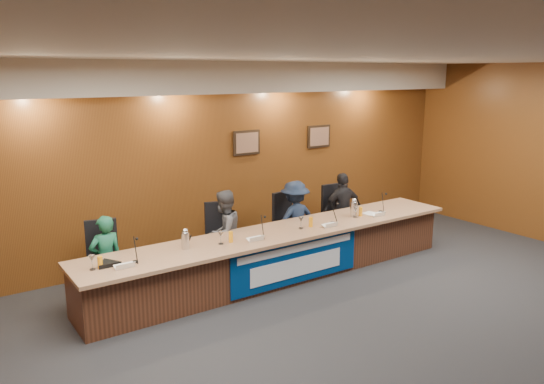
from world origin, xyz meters
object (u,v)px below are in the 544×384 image
(speakerphone, at_px, (108,264))
(office_chair_c, at_px, (291,228))
(panelist_c, at_px, (295,220))
(office_chair_b, at_px, (221,243))
(panelist_a, at_px, (106,260))
(panelist_d, at_px, (343,210))
(banner, at_px, (297,261))
(panelist_b, at_px, (224,233))
(carafe_right, at_px, (354,209))
(dais_body, at_px, (280,255))
(carafe_left, at_px, (185,241))
(office_chair_d, at_px, (339,219))
(office_chair_a, at_px, (104,266))

(speakerphone, bearing_deg, office_chair_c, 12.59)
(panelist_c, xyz_separation_m, office_chair_b, (-1.34, 0.10, -0.17))
(panelist_a, xyz_separation_m, panelist_d, (4.18, 0.00, 0.06))
(banner, relative_size, panelist_b, 1.67)
(panelist_d, relative_size, carafe_right, 5.64)
(carafe_right, height_order, speakerphone, carafe_right)
(dais_body, distance_m, carafe_left, 1.62)
(carafe_left, xyz_separation_m, carafe_right, (2.96, -0.05, 0.01))
(office_chair_c, xyz_separation_m, speakerphone, (-3.29, -0.74, 0.30))
(panelist_a, relative_size, office_chair_c, 2.51)
(panelist_d, bearing_deg, dais_body, 28.35)
(office_chair_d, bearing_deg, panelist_b, -175.68)
(banner, bearing_deg, office_chair_b, 119.24)
(office_chair_d, xyz_separation_m, carafe_right, (-0.34, -0.74, 0.39))
(panelist_c, bearing_deg, office_chair_c, -87.93)
(dais_body, distance_m, banner, 0.42)
(carafe_right, bearing_deg, panelist_c, 138.24)
(office_chair_d, height_order, speakerphone, speakerphone)
(office_chair_b, xyz_separation_m, office_chair_c, (1.34, 0.00, 0.00))
(dais_body, height_order, office_chair_b, dais_body)
(panelist_b, distance_m, office_chair_c, 1.35)
(carafe_right, bearing_deg, dais_body, 178.22)
(office_chair_a, distance_m, carafe_right, 3.93)
(panelist_b, relative_size, office_chair_c, 2.74)
(panelist_c, bearing_deg, office_chair_a, 0.24)
(panelist_a, xyz_separation_m, carafe_left, (0.88, -0.59, 0.26))
(dais_body, bearing_deg, banner, -90.00)
(dais_body, xyz_separation_m, panelist_d, (1.77, 0.59, 0.31))
(dais_body, bearing_deg, office_chair_b, 131.84)
(office_chair_d, bearing_deg, panelist_c, -172.64)
(speakerphone, bearing_deg, office_chair_d, 9.61)
(panelist_a, relative_size, panelist_c, 0.93)
(office_chair_d, relative_size, carafe_right, 2.04)
(dais_body, relative_size, speakerphone, 18.75)
(panelist_c, distance_m, office_chair_c, 0.20)
(dais_body, relative_size, office_chair_b, 12.50)
(office_chair_d, relative_size, speakerphone, 1.50)
(panelist_c, height_order, speakerphone, panelist_c)
(banner, xyz_separation_m, speakerphone, (-2.57, 0.37, 0.40))
(office_chair_b, height_order, office_chair_c, same)
(banner, xyz_separation_m, office_chair_c, (0.72, 1.11, 0.10))
(banner, relative_size, speakerphone, 6.88)
(office_chair_d, distance_m, carafe_left, 3.39)
(carafe_left, bearing_deg, carafe_right, -0.94)
(office_chair_d, bearing_deg, carafe_left, -166.31)
(speakerphone, bearing_deg, panelist_b, 18.00)
(panelist_a, height_order, panelist_b, panelist_b)
(panelist_d, bearing_deg, office_chair_b, 7.43)
(panelist_b, xyz_separation_m, office_chair_b, (0.00, 0.10, -0.18))
(panelist_b, distance_m, speakerphone, 2.06)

